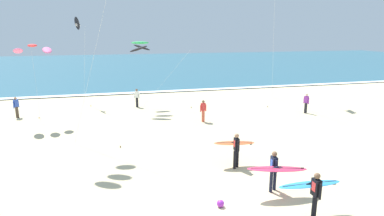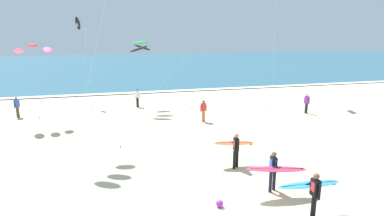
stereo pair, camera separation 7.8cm
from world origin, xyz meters
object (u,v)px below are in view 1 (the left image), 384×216
Objects in this scene: bystander_white_top at (137,98)px; surfer_lead at (235,146)px; surfer_third at (313,189)px; bystander_blue_top at (16,107)px; bystander_purple_top at (306,103)px; bystander_red_top at (203,111)px; kite_arc_scarlet_far at (33,49)px; beach_ball at (220,203)px; kite_delta_charcoal_near at (78,24)px; surfer_trailing at (276,169)px; kite_arc_emerald_low at (140,46)px.

surfer_lead is at bearing -75.99° from bystander_white_top.
bystander_blue_top is (-13.47, 17.20, -0.23)m from surfer_third.
bystander_purple_top and bystander_red_top have the same top height.
kite_arc_scarlet_far is 16.84m from beach_ball.
bystander_purple_top is (8.38, 12.98, -0.23)m from surfer_third.
surfer_trailing is at bearing -66.28° from kite_delta_charcoal_near.
kite_delta_charcoal_near is (-7.97, 16.50, 5.95)m from surfer_lead.
surfer_third is 1.52× the size of bystander_red_top.
kite_arc_emerald_low reaches higher than kite_arc_scarlet_far.
surfer_third is at bearing -76.56° from surfer_trailing.
surfer_lead is 14.14m from kite_arc_emerald_low.
kite_arc_scarlet_far is 5.34m from bystander_blue_top.
kite_arc_scarlet_far is 12.26m from bystander_red_top.
beach_ball is (10.60, -15.85, -0.67)m from bystander_blue_top.
bystander_white_top is 7.21m from bystander_red_top.
bystander_white_top is (7.02, 3.53, -4.39)m from kite_arc_scarlet_far.
bystander_purple_top is (9.35, 8.30, -0.23)m from surfer_lead.
kite_arc_emerald_low is (-4.03, 17.86, 4.11)m from surfer_third.
bystander_blue_top is (-2.04, 2.27, -4.39)m from kite_arc_scarlet_far.
surfer_lead reaches higher than bystander_red_top.
kite_delta_charcoal_near is 6.21m from kite_arc_emerald_low.
kite_arc_scarlet_far is (-11.01, 13.13, 4.15)m from surfer_trailing.
kite_arc_emerald_low is at bearing 21.54° from kite_arc_scarlet_far.
bystander_purple_top is at bearing -5.63° from kite_arc_scarlet_far.
surfer_third is at bearing -88.96° from bystander_red_top.
kite_arc_emerald_low is (7.41, 2.92, -0.04)m from kite_arc_scarlet_far.
bystander_purple_top is (17.32, -8.20, -6.18)m from kite_delta_charcoal_near.
surfer_third is 0.32× the size of kite_delta_charcoal_near.
surfer_trailing is 0.33× the size of kite_delta_charcoal_near.
surfer_third is at bearing -78.24° from surfer_lead.
kite_delta_charcoal_near is at bearing 154.67° from bystander_purple_top.
bystander_red_top is at bearing 76.75° from beach_ball.
bystander_white_top is (4.53, -2.72, -6.18)m from kite_delta_charcoal_near.
surfer_trailing is at bearing -76.56° from bystander_white_top.
kite_arc_emerald_low is 3.49× the size of bystander_red_top.
beach_ball is at bearing -72.98° from kite_delta_charcoal_near.
bystander_white_top reaches higher than beach_ball.
kite_delta_charcoal_near is 6.96m from kite_arc_scarlet_far.
kite_delta_charcoal_near reaches higher than kite_arc_scarlet_far.
kite_arc_scarlet_far is (-2.49, -6.25, -1.79)m from kite_delta_charcoal_near.
surfer_lead is 4.78m from surfer_third.
kite_arc_emerald_low is at bearing -34.04° from kite_delta_charcoal_near.
kite_arc_emerald_low is at bearing 158.53° from bystander_purple_top.
bystander_purple_top is 16.20m from beach_ball.
kite_arc_emerald_low reaches higher than surfer_lead.
beach_ball is at bearing -56.23° from bystander_blue_top.
beach_ball is at bearing -84.86° from bystander_white_top.
bystander_blue_top and bystander_white_top have the same top height.
surfer_third is 18.77m from kite_arc_emerald_low.
kite_delta_charcoal_near is at bearing 68.23° from kite_arc_scarlet_far.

